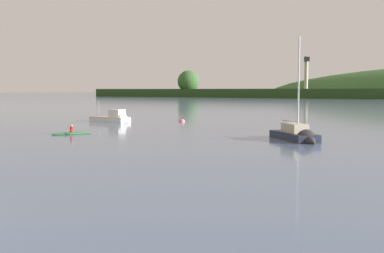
% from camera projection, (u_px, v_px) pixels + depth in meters
% --- Properties ---
extents(dockside_crane, '(8.17, 15.80, 21.64)m').
position_uv_depth(dockside_crane, '(306.00, 77.00, 243.33)').
color(dockside_crane, '#4C4C51').
rests_on(dockside_crane, ground).
extents(sailboat_near_mooring, '(5.81, 5.64, 9.14)m').
position_uv_depth(sailboat_near_mooring, '(298.00, 137.00, 37.32)').
color(sailboat_near_mooring, '#232328').
rests_on(sailboat_near_mooring, ground).
extents(fishing_boat_moored, '(5.67, 2.45, 3.37)m').
position_uv_depth(fishing_boat_moored, '(114.00, 119.00, 59.56)').
color(fishing_boat_moored, white).
rests_on(fishing_boat_moored, ground).
extents(canoe_with_paddler, '(2.40, 3.61, 1.02)m').
position_uv_depth(canoe_with_paddler, '(72.00, 133.00, 42.81)').
color(canoe_with_paddler, '#33663D').
rests_on(canoe_with_paddler, ground).
extents(mooring_buoy_foreground, '(0.77, 0.77, 0.85)m').
position_uv_depth(mooring_buoy_foreground, '(182.00, 122.00, 59.82)').
color(mooring_buoy_foreground, '#E06675').
rests_on(mooring_buoy_foreground, ground).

